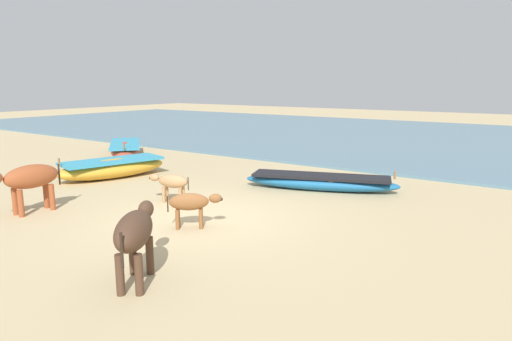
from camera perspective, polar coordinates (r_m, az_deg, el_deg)
name	(u,v)px	position (r m, az deg, el deg)	size (l,w,h in m)	color
ground	(204,219)	(9.41, -6.78, -6.19)	(80.00, 80.00, 0.00)	tan
sea_water	(418,138)	(24.19, 20.17, 3.95)	(60.00, 20.00, 0.08)	slate
fishing_boat_0	(320,182)	(11.89, 8.32, -1.44)	(4.13, 2.12, 0.60)	#1E669E
fishing_boat_1	(113,168)	(13.97, -18.02, 0.34)	(1.94, 3.48, 0.76)	gold
fishing_boat_2	(125,149)	(17.96, -16.50, 2.69)	(3.62, 3.29, 0.73)	#B74733
cow_adult_rust	(29,179)	(10.75, -27.23, -0.96)	(0.53, 1.65, 1.07)	#9E4C28
calf_near_tan	(172,182)	(10.69, -10.83, -1.48)	(1.03, 0.50, 0.68)	tan
calf_far_brown	(191,203)	(8.73, -8.39, -4.17)	(0.94, 0.84, 0.70)	brown
cow_second_adult_dark	(135,232)	(6.47, -15.34, -7.67)	(1.17, 1.44, 1.04)	#4C3323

